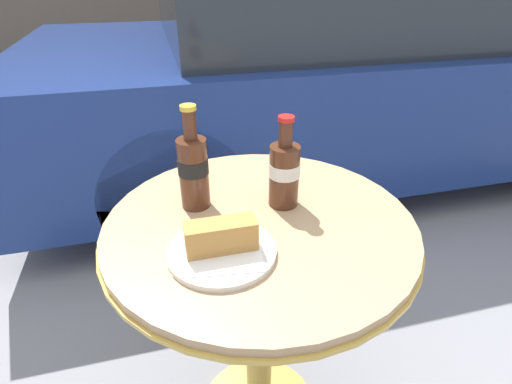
# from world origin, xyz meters

# --- Properties ---
(bistro_table) EXTENTS (0.69, 0.69, 0.72)m
(bistro_table) POSITION_xyz_m (0.00, 0.00, 0.56)
(bistro_table) COLOR gold
(bistro_table) RESTS_ON ground_plane
(cola_bottle_left) EXTENTS (0.07, 0.07, 0.24)m
(cola_bottle_left) POSITION_xyz_m (-0.13, 0.09, 0.82)
(cola_bottle_left) COLOR #4C2819
(cola_bottle_left) RESTS_ON bistro_table
(cola_bottle_right) EXTENTS (0.07, 0.07, 0.21)m
(cola_bottle_right) POSITION_xyz_m (0.07, 0.05, 0.81)
(cola_bottle_right) COLOR #4C2819
(cola_bottle_right) RESTS_ON bistro_table
(lunch_plate_near) EXTENTS (0.21, 0.21, 0.07)m
(lunch_plate_near) POSITION_xyz_m (-0.10, -0.10, 0.74)
(lunch_plate_near) COLOR silver
(lunch_plate_near) RESTS_ON bistro_table
(parked_car) EXTENTS (3.91, 1.85, 1.23)m
(parked_car) POSITION_xyz_m (1.02, 1.71, 0.59)
(parked_car) COLOR navy
(parked_car) RESTS_ON ground_plane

